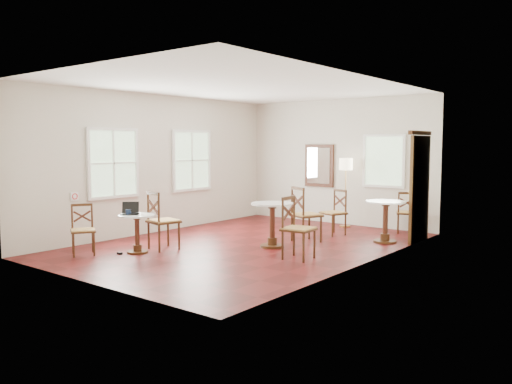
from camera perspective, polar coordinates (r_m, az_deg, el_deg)
ground at (r=10.08m, az=-1.06°, el=-5.80°), size 7.00×7.00×0.00m
room_shell at (r=10.14m, az=-0.36°, el=5.02°), size 5.02×7.02×3.01m
cafe_table_near at (r=9.51m, az=-12.87°, el=-4.00°), size 0.65×0.65×0.69m
cafe_table_mid at (r=9.78m, az=1.79°, el=-3.05°), size 0.79×0.79×0.84m
cafe_table_back at (r=10.54m, az=13.97°, el=-2.65°), size 0.78×0.78×0.82m
chair_near_a at (r=9.70m, az=-10.23°, el=-3.10°), size 0.59×0.59×1.07m
chair_near_b at (r=9.61m, az=-18.40°, el=-3.93°), size 0.56×0.56×0.89m
chair_mid_a at (r=10.35m, az=5.39°, el=-2.46°), size 0.67×0.67×1.10m
chair_mid_b at (r=8.80m, az=4.53°, el=-3.96°), size 0.53×0.53×1.05m
chair_back_a at (r=11.78m, az=16.13°, el=-2.16°), size 0.55×0.55×0.91m
chair_back_b at (r=11.25m, az=8.56°, el=-2.21°), size 0.56×0.56×0.96m
floor_lamp at (r=12.29m, az=9.80°, el=2.53°), size 0.31×0.31×1.61m
laptop at (r=9.58m, az=-13.62°, el=-2.05°), size 0.39×0.38×0.21m
mouse at (r=9.48m, az=-12.85°, el=-2.31°), size 0.12×0.10×0.04m
navy_mug at (r=9.47m, az=-13.81°, el=-2.17°), size 0.12×0.08×0.10m
water_glass at (r=9.48m, az=-13.54°, el=-2.18°), size 0.05×0.05×0.09m
power_adapter at (r=9.53m, az=-14.68°, el=-6.50°), size 0.09×0.06×0.04m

